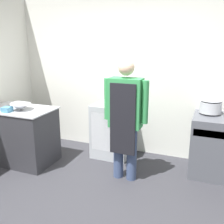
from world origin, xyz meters
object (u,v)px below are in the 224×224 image
object	(u,v)px
stock_pot	(211,105)
mixing_bowl	(21,107)
stove	(219,146)
person_cook	(125,114)
plastic_tub	(7,109)
fridge_unit	(113,130)

from	to	relation	value
stock_pot	mixing_bowl	bearing A→B (deg)	-162.26
stove	mixing_bowl	world-z (taller)	mixing_bowl
person_cook	plastic_tub	xyz separation A→B (m)	(-1.74, -0.31, -0.03)
mixing_bowl	plastic_tub	xyz separation A→B (m)	(-0.11, -0.16, -0.01)
fridge_unit	mixing_bowl	size ratio (longest dim) A/B	2.91
stove	person_cook	bearing A→B (deg)	-153.86
fridge_unit	stove	bearing A→B (deg)	-2.26
fridge_unit	person_cook	size ratio (longest dim) A/B	0.54
stove	stock_pot	bearing A→B (deg)	146.75
stove	fridge_unit	xyz separation A→B (m)	(-1.67, 0.07, 0.01)
fridge_unit	plastic_tub	world-z (taller)	plastic_tub
stock_pot	stove	bearing A→B (deg)	-33.25
fridge_unit	stock_pot	world-z (taller)	stock_pot
person_cook	stock_pot	xyz separation A→B (m)	(1.05, 0.71, 0.05)
stove	person_cook	distance (m)	1.45
mixing_bowl	plastic_tub	distance (m)	0.20
stove	plastic_tub	distance (m)	3.13
stove	mixing_bowl	distance (m)	2.98
stove	stock_pot	size ratio (longest dim) A/B	2.92
mixing_bowl	plastic_tub	size ratio (longest dim) A/B	2.44
plastic_tub	mixing_bowl	bearing A→B (deg)	55.16
stove	plastic_tub	size ratio (longest dim) A/B	7.06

